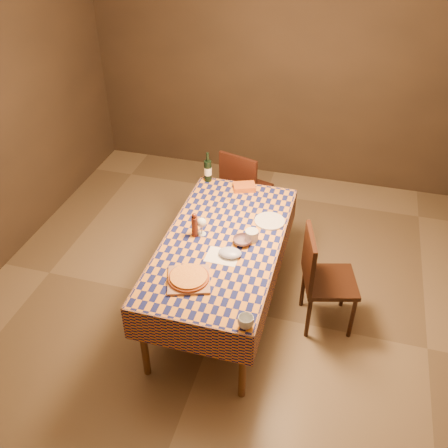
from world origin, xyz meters
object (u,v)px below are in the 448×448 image
object	(u,v)px
dining_table	(222,248)
wine_bottle	(208,170)
cutting_board	(189,280)
chair_far	(243,187)
chair_right	(321,275)
pizza	(189,277)
white_plate	(270,221)
bowl	(242,241)

from	to	relation	value
dining_table	wine_bottle	size ratio (longest dim) A/B	6.21
cutting_board	chair_far	distance (m)	1.77
cutting_board	chair_right	bearing A→B (deg)	32.95
pizza	white_plate	xyz separation A→B (m)	(0.43, 0.88, -0.03)
dining_table	wine_bottle	distance (m)	0.96
cutting_board	chair_far	size ratio (longest dim) A/B	0.33
white_plate	chair_right	bearing A→B (deg)	-29.54
dining_table	wine_bottle	xyz separation A→B (m)	(-0.38, 0.86, 0.19)
pizza	bowl	xyz separation A→B (m)	(0.27, 0.53, -0.01)
cutting_board	chair_right	distance (m)	1.13
wine_bottle	white_plate	xyz separation A→B (m)	(0.70, -0.51, -0.10)
white_plate	bowl	bearing A→B (deg)	-113.97
cutting_board	chair_far	xyz separation A→B (m)	(-0.01, 1.75, -0.26)
dining_table	chair_right	distance (m)	0.84
white_plate	chair_far	xyz separation A→B (m)	(-0.44, 0.87, -0.25)
pizza	white_plate	distance (m)	0.98
cutting_board	wine_bottle	size ratio (longest dim) A/B	1.03
dining_table	chair_far	size ratio (longest dim) A/B	1.98
wine_bottle	chair_far	size ratio (longest dim) A/B	0.32
pizza	cutting_board	bearing A→B (deg)	0.00
chair_right	wine_bottle	bearing A→B (deg)	146.63
cutting_board	chair_far	bearing A→B (deg)	90.32
white_plate	cutting_board	bearing A→B (deg)	-115.95
bowl	chair_far	distance (m)	1.28
white_plate	chair_far	size ratio (longest dim) A/B	0.28
dining_table	bowl	size ratio (longest dim) A/B	11.99
pizza	white_plate	world-z (taller)	pizza
white_plate	pizza	bearing A→B (deg)	-115.95
cutting_board	wine_bottle	xyz separation A→B (m)	(-0.27, 1.39, 0.10)
bowl	white_plate	distance (m)	0.38
bowl	wine_bottle	size ratio (longest dim) A/B	0.52
chair_far	white_plate	bearing A→B (deg)	-63.36
bowl	wine_bottle	bearing A→B (deg)	122.68
chair_right	pizza	bearing A→B (deg)	-147.05
pizza	chair_right	bearing A→B (deg)	32.95
bowl	chair_right	size ratio (longest dim) A/B	0.17
cutting_board	pizza	world-z (taller)	pizza
pizza	wine_bottle	world-z (taller)	wine_bottle
wine_bottle	white_plate	distance (m)	0.87
wine_bottle	chair_right	size ratio (longest dim) A/B	0.32
chair_right	cutting_board	bearing A→B (deg)	-147.05
wine_bottle	dining_table	bearing A→B (deg)	-66.05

